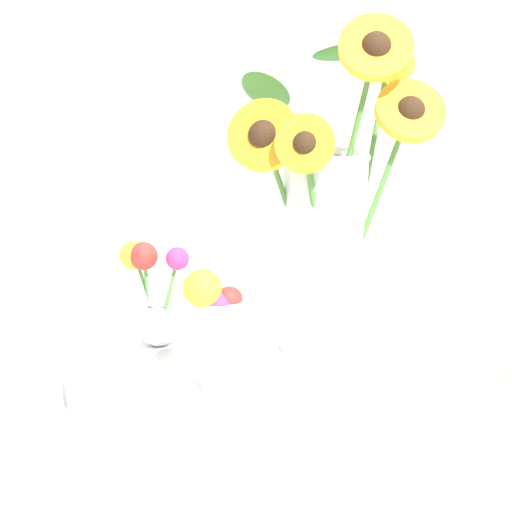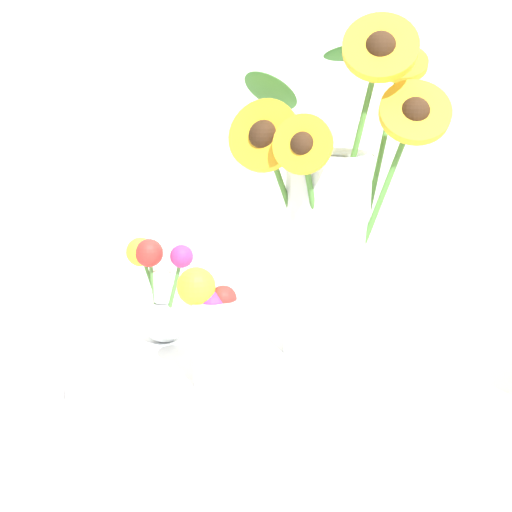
% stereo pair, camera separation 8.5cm
% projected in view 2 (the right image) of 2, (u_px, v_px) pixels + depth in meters
% --- Properties ---
extents(ground_plane, '(6.00, 6.00, 0.00)m').
position_uv_depth(ground_plane, '(244.00, 396.00, 0.85)').
color(ground_plane, silver).
extents(serving_tray, '(0.47, 0.47, 0.02)m').
position_uv_depth(serving_tray, '(256.00, 368.00, 0.90)').
color(serving_tray, silver).
rests_on(serving_tray, ground_plane).
extents(mason_jar_sunflowers, '(0.27, 0.22, 0.42)m').
position_uv_depth(mason_jar_sunflowers, '(330.00, 225.00, 0.88)').
color(mason_jar_sunflowers, silver).
rests_on(mason_jar_sunflowers, serving_tray).
extents(vase_small_center, '(0.07, 0.06, 0.14)m').
position_uv_depth(vase_small_center, '(214.00, 328.00, 0.81)').
color(vase_small_center, white).
rests_on(vase_small_center, serving_tray).
extents(vase_bulb_right, '(0.09, 0.06, 0.14)m').
position_uv_depth(vase_bulb_right, '(160.00, 292.00, 0.93)').
color(vase_bulb_right, white).
rests_on(vase_bulb_right, serving_tray).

